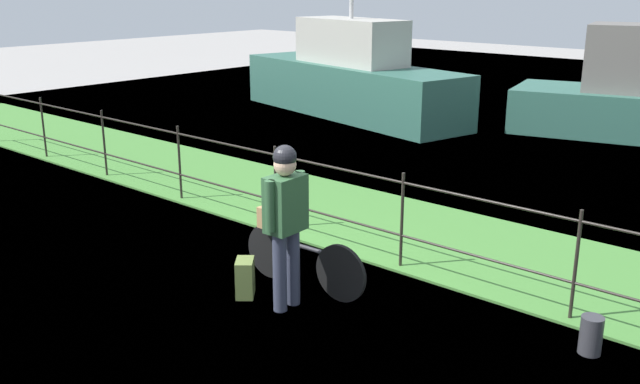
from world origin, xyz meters
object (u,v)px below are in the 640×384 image
at_px(moored_boat_near, 351,80).
at_px(moored_boat_mid, 640,97).
at_px(wooden_crate, 277,217).
at_px(backpack_on_paving, 245,278).
at_px(mooring_bollard, 591,335).
at_px(bicycle_main, 302,260).
at_px(terrier_dog, 279,201).
at_px(cyclist_person, 286,213).

bearing_deg(moored_boat_near, moored_boat_mid, 18.14).
height_order(wooden_crate, backpack_on_paving, wooden_crate).
height_order(wooden_crate, mooring_bollard, wooden_crate).
distance_m(bicycle_main, wooden_crate, 0.53).
relative_size(bicycle_main, backpack_on_paving, 4.00).
xyz_separation_m(wooden_crate, moored_boat_near, (-5.65, 8.35, 0.14)).
xyz_separation_m(bicycle_main, moored_boat_mid, (0.16, 10.35, 0.51)).
bearing_deg(terrier_dog, bicycle_main, 2.33).
distance_m(terrier_dog, mooring_bollard, 3.34).
bearing_deg(mooring_bollard, backpack_on_paving, -159.60).
relative_size(backpack_on_paving, mooring_bollard, 1.14).
bearing_deg(moored_boat_near, wooden_crate, -55.91).
xyz_separation_m(wooden_crate, backpack_on_paving, (0.03, -0.52, -0.53)).
height_order(terrier_dog, moored_boat_mid, moored_boat_mid).
height_order(bicycle_main, terrier_dog, terrier_dog).
bearing_deg(mooring_bollard, moored_boat_near, 139.06).
height_order(wooden_crate, cyclist_person, cyclist_person).
relative_size(cyclist_person, moored_boat_mid, 0.31).
bearing_deg(cyclist_person, moored_boat_mid, 90.17).
distance_m(bicycle_main, moored_boat_near, 10.29).
relative_size(wooden_crate, cyclist_person, 0.20).
bearing_deg(mooring_bollard, wooden_crate, -168.39).
xyz_separation_m(wooden_crate, moored_boat_mid, (0.51, 10.37, 0.11)).
distance_m(bicycle_main, terrier_dog, 0.68).
xyz_separation_m(terrier_dog, mooring_bollard, (3.19, 0.66, -0.74)).
relative_size(wooden_crate, moored_boat_near, 0.05).
bearing_deg(backpack_on_paving, bicycle_main, -71.98).
relative_size(cyclist_person, backpack_on_paving, 4.21).
xyz_separation_m(cyclist_person, backpack_on_paving, (-0.51, -0.09, -0.80)).
height_order(wooden_crate, moored_boat_mid, moored_boat_mid).
relative_size(mooring_bollard, moored_boat_near, 0.05).
relative_size(moored_boat_near, moored_boat_mid, 1.28).
bearing_deg(cyclist_person, bicycle_main, 113.02).
distance_m(wooden_crate, terrier_dog, 0.19).
bearing_deg(bicycle_main, moored_boat_near, 125.76).
bearing_deg(mooring_bollard, terrier_dog, -168.32).
xyz_separation_m(bicycle_main, mooring_bollard, (2.86, 0.65, -0.15)).
distance_m(bicycle_main, moored_boat_mid, 10.37).
relative_size(terrier_dog, moored_boat_near, 0.05).
height_order(terrier_dog, mooring_bollard, terrier_dog).
height_order(bicycle_main, moored_boat_near, moored_boat_near).
xyz_separation_m(mooring_bollard, moored_boat_near, (-8.86, 7.69, 0.69)).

